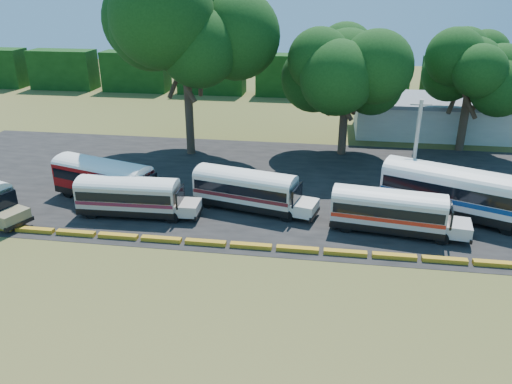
# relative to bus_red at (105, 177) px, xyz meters

# --- Properties ---
(ground) EXTENTS (160.00, 160.00, 0.00)m
(ground) POSITION_rel_bus_red_xyz_m (10.90, -7.04, -1.87)
(ground) COLOR #3D4818
(ground) RESTS_ON ground
(asphalt_strip) EXTENTS (64.00, 24.00, 0.02)m
(asphalt_strip) POSITION_rel_bus_red_xyz_m (11.90, 4.96, -1.86)
(asphalt_strip) COLOR black
(asphalt_strip) RESTS_ON ground
(curb) EXTENTS (53.70, 0.45, 0.30)m
(curb) POSITION_rel_bus_red_xyz_m (10.90, -6.04, -1.72)
(curb) COLOR gold
(curb) RESTS_ON ground
(terminal_building) EXTENTS (19.00, 9.00, 4.00)m
(terminal_building) POSITION_rel_bus_red_xyz_m (28.90, 22.96, 0.17)
(terminal_building) COLOR beige
(terminal_building) RESTS_ON ground
(treeline_backdrop) EXTENTS (130.00, 4.00, 6.00)m
(treeline_backdrop) POSITION_rel_bus_red_xyz_m (10.90, 40.96, 1.13)
(treeline_backdrop) COLOR black
(treeline_backdrop) RESTS_ON ground
(bus_red) EXTENTS (10.17, 5.21, 3.25)m
(bus_red) POSITION_rel_bus_red_xyz_m (0.00, 0.00, 0.00)
(bus_red) COLOR black
(bus_red) RESTS_ON ground
(bus_cream_west) EXTENTS (8.94, 2.45, 2.92)m
(bus_cream_west) POSITION_rel_bus_red_xyz_m (3.04, -2.47, -0.22)
(bus_cream_west) COLOR black
(bus_cream_west) RESTS_ON ground
(bus_cream_east) EXTENTS (9.61, 4.41, 3.07)m
(bus_cream_east) POSITION_rel_bus_red_xyz_m (11.22, -0.15, -0.13)
(bus_cream_east) COLOR black
(bus_cream_east) RESTS_ON ground
(bus_white_red) EXTENTS (9.38, 3.46, 3.01)m
(bus_white_red) POSITION_rel_bus_red_xyz_m (21.41, -2.37, -0.16)
(bus_white_red) COLOR black
(bus_white_red) RESTS_ON ground
(bus_white_blue) EXTENTS (11.44, 6.90, 3.70)m
(bus_white_blue) POSITION_rel_bus_red_xyz_m (25.95, 1.00, 0.23)
(bus_white_blue) COLOR black
(bus_white_blue) RESTS_ON ground
(tree_west) EXTENTS (12.01, 12.01, 16.59)m
(tree_west) POSITION_rel_bus_red_xyz_m (3.45, 12.14, 10.28)
(tree_west) COLOR #362B1B
(tree_west) RESTS_ON ground
(tree_center) EXTENTS (9.38, 9.38, 12.02)m
(tree_center) POSITION_rel_bus_red_xyz_m (18.33, 14.16, 6.67)
(tree_center) COLOR #362B1B
(tree_center) RESTS_ON ground
(tree_east) EXTENTS (7.77, 7.77, 11.16)m
(tree_east) POSITION_rel_bus_red_xyz_m (30.21, 17.13, 6.37)
(tree_east) COLOR #362B1B
(tree_east) RESTS_ON ground
(utility_pole) EXTENTS (1.60, 0.30, 7.72)m
(utility_pole) POSITION_rel_bus_red_xyz_m (23.69, 4.51, 2.11)
(utility_pole) COLOR gray
(utility_pole) RESTS_ON ground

